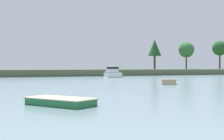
{
  "coord_description": "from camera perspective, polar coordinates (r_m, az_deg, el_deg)",
  "views": [
    {
      "loc": [
        -16.05,
        -10.09,
        1.93
      ],
      "look_at": [
        1.44,
        27.44,
        1.61
      ],
      "focal_mm": 51.16,
      "sensor_mm": 36.0,
      "label": 1
    }
  ],
  "objects": [
    {
      "name": "shore_tree_center_left",
      "position": [
        103.73,
        7.63,
        3.92
      ],
      "size": [
        4.24,
        4.24,
        9.46
      ],
      "color": "brown",
      "rests_on": "far_shore_bank"
    },
    {
      "name": "shore_tree_far_left",
      "position": [
        121.27,
        18.7,
        3.69
      ],
      "size": [
        5.34,
        5.34,
        10.11
      ],
      "color": "brown",
      "rests_on": "far_shore_bank"
    },
    {
      "name": "shore_tree_center",
      "position": [
        105.48,
        13.14,
        3.53
      ],
      "size": [
        5.01,
        5.01,
        8.7
      ],
      "color": "brown",
      "rests_on": "far_shore_bank"
    },
    {
      "name": "dinghy_green",
      "position": [
        16.52,
        -9.23,
        -5.8
      ],
      "size": [
        3.35,
        4.03,
        0.55
      ],
      "color": "#236B3D",
      "rests_on": "ground"
    },
    {
      "name": "cruiser_white",
      "position": [
        63.76,
        -0.02,
        -0.8
      ],
      "size": [
        5.41,
        9.53,
        4.51
      ],
      "color": "white",
      "rests_on": "ground"
    },
    {
      "name": "far_shore_bank",
      "position": [
        89.78,
        -14.68,
        -0.33
      ],
      "size": [
        249.4,
        46.26,
        1.46
      ],
      "primitive_type": "cube",
      "color": "#4C563D",
      "rests_on": "ground"
    },
    {
      "name": "dinghy_sand",
      "position": [
        37.8,
        10.13,
        -2.24
      ],
      "size": [
        3.56,
        4.11,
        0.68
      ],
      "color": "tan",
      "rests_on": "ground"
    }
  ]
}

